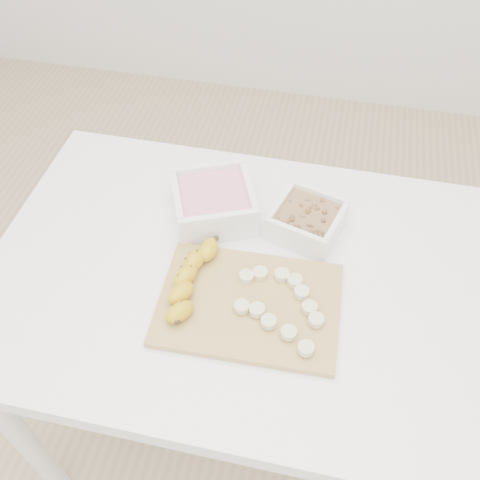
% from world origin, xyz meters
% --- Properties ---
extents(ground, '(3.50, 3.50, 0.00)m').
position_xyz_m(ground, '(0.00, 0.00, 0.00)').
color(ground, '#C6AD89').
rests_on(ground, ground).
extents(table, '(1.00, 0.70, 0.75)m').
position_xyz_m(table, '(0.00, 0.00, 0.65)').
color(table, white).
rests_on(table, ground).
extents(bowl_yogurt, '(0.22, 0.22, 0.08)m').
position_xyz_m(bowl_yogurt, '(-0.08, 0.14, 0.79)').
color(bowl_yogurt, white).
rests_on(bowl_yogurt, table).
extents(bowl_granola, '(0.17, 0.17, 0.06)m').
position_xyz_m(bowl_granola, '(0.12, 0.14, 0.78)').
color(bowl_granola, white).
rests_on(bowl_granola, table).
extents(cutting_board, '(0.34, 0.25, 0.01)m').
position_xyz_m(cutting_board, '(0.04, -0.08, 0.76)').
color(cutting_board, '#AF8D48').
rests_on(cutting_board, table).
extents(banana, '(0.11, 0.21, 0.03)m').
position_xyz_m(banana, '(-0.07, -0.06, 0.78)').
color(banana, '#BE9510').
rests_on(banana, cutting_board).
extents(banana_slices, '(0.17, 0.18, 0.02)m').
position_xyz_m(banana_slices, '(0.10, -0.07, 0.77)').
color(banana_slices, beige).
rests_on(banana_slices, cutting_board).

